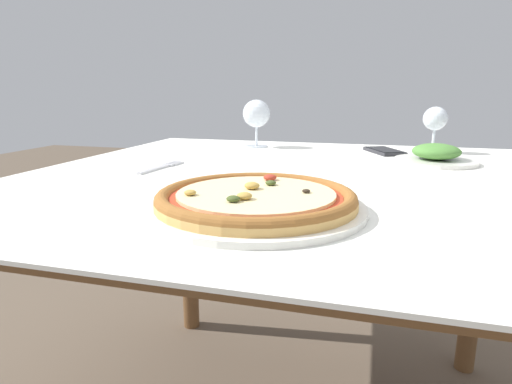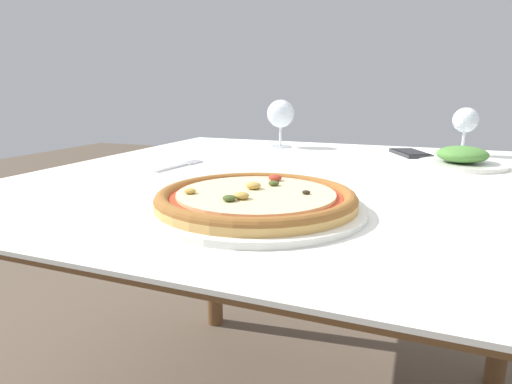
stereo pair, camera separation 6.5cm
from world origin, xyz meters
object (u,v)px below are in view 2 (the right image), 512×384
(fork, at_px, (180,166))
(wine_glass_far_right, at_px, (281,115))
(dining_table, at_px, (311,210))
(pizza_plate, at_px, (256,200))
(wine_glass_far_left, at_px, (465,122))
(cell_phone, at_px, (410,153))
(side_plate, at_px, (462,159))

(fork, relative_size, wine_glass_far_right, 1.12)
(dining_table, height_order, pizza_plate, pizza_plate)
(wine_glass_far_left, bearing_deg, cell_phone, -163.75)
(side_plate, bearing_deg, cell_phone, 128.56)
(cell_phone, relative_size, side_plate, 0.79)
(wine_glass_far_right, height_order, cell_phone, wine_glass_far_right)
(pizza_plate, relative_size, cell_phone, 2.10)
(pizza_plate, relative_size, fork, 1.98)
(wine_glass_far_left, distance_m, side_plate, 0.21)
(fork, bearing_deg, cell_phone, 38.35)
(cell_phone, distance_m, side_plate, 0.20)
(dining_table, relative_size, cell_phone, 7.50)
(pizza_plate, height_order, wine_glass_far_left, wine_glass_far_left)
(wine_glass_far_right, distance_m, side_plate, 0.56)
(pizza_plate, xyz_separation_m, wine_glass_far_left, (0.33, 0.74, 0.08))
(dining_table, relative_size, pizza_plate, 3.56)
(cell_phone, bearing_deg, dining_table, -115.74)
(dining_table, bearing_deg, wine_glass_far_left, 52.91)
(wine_glass_far_right, xyz_separation_m, side_plate, (0.52, -0.18, -0.08))
(pizza_plate, distance_m, cell_phone, 0.73)
(fork, height_order, wine_glass_far_left, wine_glass_far_left)
(dining_table, height_order, side_plate, side_plate)
(pizza_plate, distance_m, wine_glass_far_left, 0.81)
(dining_table, bearing_deg, cell_phone, 64.26)
(fork, xyz_separation_m, wine_glass_far_left, (0.65, 0.45, 0.09))
(fork, xyz_separation_m, side_plate, (0.64, 0.25, 0.02))
(dining_table, height_order, wine_glass_far_right, wine_glass_far_right)
(wine_glass_far_left, xyz_separation_m, cell_phone, (-0.14, -0.04, -0.09))
(dining_table, xyz_separation_m, wine_glass_far_left, (0.32, 0.43, 0.17))
(wine_glass_far_right, xyz_separation_m, cell_phone, (0.40, -0.03, -0.10))
(wine_glass_far_right, bearing_deg, dining_table, -62.86)
(dining_table, distance_m, fork, 0.34)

